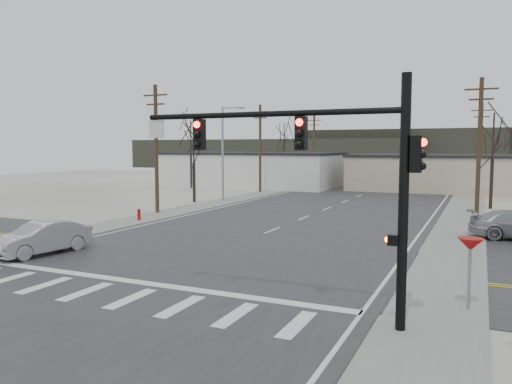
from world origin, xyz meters
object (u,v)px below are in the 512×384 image
at_px(fire_hydrant, 139,214).
at_px(sedan_crossing, 42,238).
at_px(car_far_b, 373,173).
at_px(traffic_signal_mast, 337,165).
at_px(car_far_a, 378,182).

bearing_deg(fire_hydrant, sedan_crossing, -76.21).
height_order(sedan_crossing, car_far_b, sedan_crossing).
bearing_deg(car_far_b, sedan_crossing, -103.67).
bearing_deg(traffic_signal_mast, sedan_crossing, 168.25).
height_order(traffic_signal_mast, sedan_crossing, traffic_signal_mast).
bearing_deg(car_far_b, car_far_a, -88.48).
bearing_deg(car_far_a, traffic_signal_mast, 103.06).
relative_size(car_far_a, car_far_b, 1.18).
distance_m(sedan_crossing, car_far_b, 66.33).
distance_m(traffic_signal_mast, sedan_crossing, 16.19).
relative_size(fire_hydrant, car_far_b, 0.19).
relative_size(fire_hydrant, car_far_a, 0.16).
bearing_deg(sedan_crossing, car_far_b, 96.65).
relative_size(traffic_signal_mast, fire_hydrant, 10.29).
xyz_separation_m(car_far_a, car_far_b, (-4.79, 21.09, -0.00)).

